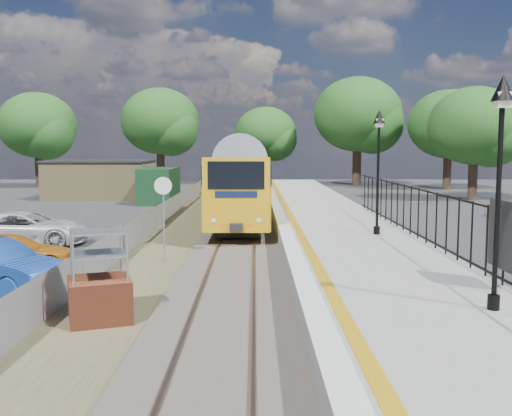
{
  "coord_description": "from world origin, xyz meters",
  "views": [
    {
      "loc": [
        0.75,
        -15.07,
        4.1
      ],
      "look_at": [
        0.78,
        4.92,
        2.0
      ],
      "focal_mm": 40.0,
      "sensor_mm": 36.0,
      "label": 1
    }
  ],
  "objects_px": {
    "car_yellow": "(13,252)",
    "brick_plinth": "(99,278)",
    "victorian_lamp_south": "(501,138)",
    "car_white": "(26,229)",
    "speed_sign": "(163,204)",
    "victorian_lamp_north": "(379,143)",
    "train": "(245,172)"
  },
  "relations": [
    {
      "from": "car_yellow",
      "to": "brick_plinth",
      "type": "bearing_deg",
      "value": -154.24
    },
    {
      "from": "victorian_lamp_south",
      "to": "car_white",
      "type": "xyz_separation_m",
      "value": [
        -14.42,
        12.79,
        -3.58
      ]
    },
    {
      "from": "speed_sign",
      "to": "victorian_lamp_south",
      "type": "bearing_deg",
      "value": -50.04
    },
    {
      "from": "speed_sign",
      "to": "car_yellow",
      "type": "height_order",
      "value": "speed_sign"
    },
    {
      "from": "car_yellow",
      "to": "speed_sign",
      "type": "bearing_deg",
      "value": -89.5
    },
    {
      "from": "victorian_lamp_north",
      "to": "train",
      "type": "bearing_deg",
      "value": 103.6
    },
    {
      "from": "victorian_lamp_north",
      "to": "speed_sign",
      "type": "distance_m",
      "value": 8.15
    },
    {
      "from": "victorian_lamp_south",
      "to": "car_white",
      "type": "bearing_deg",
      "value": 138.43
    },
    {
      "from": "car_white",
      "to": "speed_sign",
      "type": "bearing_deg",
      "value": -124.93
    },
    {
      "from": "car_yellow",
      "to": "car_white",
      "type": "height_order",
      "value": "car_white"
    },
    {
      "from": "brick_plinth",
      "to": "car_yellow",
      "type": "height_order",
      "value": "brick_plinth"
    },
    {
      "from": "train",
      "to": "car_yellow",
      "type": "bearing_deg",
      "value": -107.25
    },
    {
      "from": "victorian_lamp_north",
      "to": "car_yellow",
      "type": "xyz_separation_m",
      "value": [
        -12.74,
        -2.05,
        -3.71
      ]
    },
    {
      "from": "speed_sign",
      "to": "car_yellow",
      "type": "relative_size",
      "value": 0.76
    },
    {
      "from": "victorian_lamp_north",
      "to": "brick_plinth",
      "type": "relative_size",
      "value": 2.06
    },
    {
      "from": "victorian_lamp_north",
      "to": "train",
      "type": "xyz_separation_m",
      "value": [
        -5.3,
        21.91,
        -1.96
      ]
    },
    {
      "from": "car_yellow",
      "to": "train",
      "type": "bearing_deg",
      "value": -28.92
    },
    {
      "from": "car_white",
      "to": "car_yellow",
      "type": "bearing_deg",
      "value": -167.46
    },
    {
      "from": "victorian_lamp_south",
      "to": "speed_sign",
      "type": "bearing_deg",
      "value": 131.58
    },
    {
      "from": "brick_plinth",
      "to": "speed_sign",
      "type": "bearing_deg",
      "value": 86.68
    },
    {
      "from": "train",
      "to": "car_yellow",
      "type": "relative_size",
      "value": 10.03
    },
    {
      "from": "train",
      "to": "brick_plinth",
      "type": "xyz_separation_m",
      "value": [
        -2.91,
        -29.88,
        -1.27
      ]
    },
    {
      "from": "victorian_lamp_south",
      "to": "victorian_lamp_north",
      "type": "height_order",
      "value": "same"
    },
    {
      "from": "brick_plinth",
      "to": "car_white",
      "type": "distance_m",
      "value": 12.34
    },
    {
      "from": "car_yellow",
      "to": "car_white",
      "type": "bearing_deg",
      "value": 5.34
    },
    {
      "from": "speed_sign",
      "to": "car_yellow",
      "type": "bearing_deg",
      "value": -169.46
    },
    {
      "from": "train",
      "to": "victorian_lamp_north",
      "type": "bearing_deg",
      "value": -76.4
    },
    {
      "from": "train",
      "to": "victorian_lamp_south",
      "type": "bearing_deg",
      "value": -80.22
    },
    {
      "from": "victorian_lamp_south",
      "to": "car_yellow",
      "type": "distance_m",
      "value": 15.63
    },
    {
      "from": "victorian_lamp_south",
      "to": "speed_sign",
      "type": "xyz_separation_m",
      "value": [
        -8.0,
        9.02,
        -2.16
      ]
    },
    {
      "from": "brick_plinth",
      "to": "speed_sign",
      "type": "xyz_separation_m",
      "value": [
        0.41,
        6.99,
        1.07
      ]
    },
    {
      "from": "victorian_lamp_south",
      "to": "train",
      "type": "bearing_deg",
      "value": 99.78
    }
  ]
}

